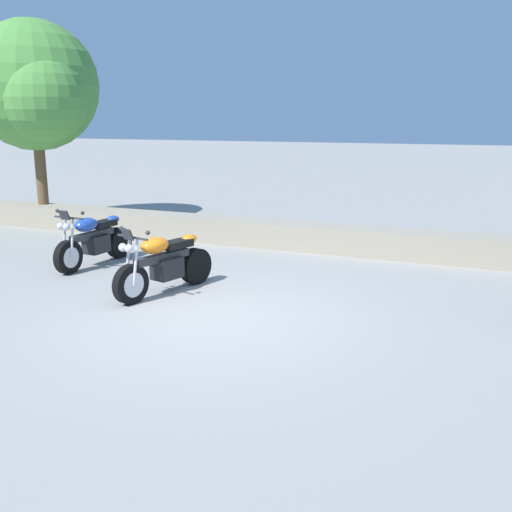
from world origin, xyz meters
TOP-DOWN VIEW (x-y plane):
  - ground_plane at (0.00, 0.00)m, footprint 120.00×120.00m
  - stone_wall at (0.00, 4.80)m, footprint 36.00×0.80m
  - motorcycle_blue_near_left at (-3.49, 1.80)m, footprint 0.67×2.07m
  - motorcycle_orange_centre at (-1.25, 0.71)m, footprint 0.83×2.03m
  - leafy_tree_far_left at (-7.44, 4.88)m, footprint 3.45×3.28m

SIDE VIEW (x-z plane):
  - ground_plane at x=0.00m, z-range 0.00..0.00m
  - stone_wall at x=0.00m, z-range 0.00..0.55m
  - motorcycle_blue_near_left at x=-3.49m, z-range -0.10..1.07m
  - motorcycle_orange_centre at x=-1.25m, z-range -0.10..1.07m
  - leafy_tree_far_left at x=-7.44m, z-range 1.17..5.86m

